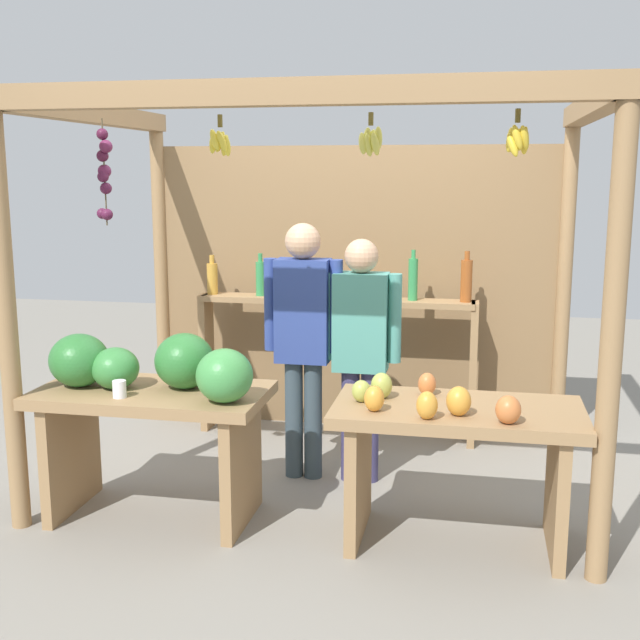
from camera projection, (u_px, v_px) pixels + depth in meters
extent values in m
plane|color=gray|center=(326.00, 475.00, 4.95)|extent=(12.00, 12.00, 0.00)
cylinder|color=#99754C|center=(7.00, 316.00, 4.04)|extent=(0.10, 0.10, 2.27)
cylinder|color=#99754C|center=(612.00, 340.00, 3.48)|extent=(0.10, 0.10, 2.27)
cylinder|color=#99754C|center=(161.00, 269.00, 6.00)|extent=(0.10, 0.10, 2.27)
cylinder|color=#99754C|center=(564.00, 279.00, 5.44)|extent=(0.10, 0.10, 2.27)
cube|color=#99754C|center=(285.00, 92.00, 3.56)|extent=(3.03, 0.12, 0.12)
cube|color=#99754C|center=(90.00, 113.00, 4.82)|extent=(0.12, 2.13, 0.12)
cube|color=#99754C|center=(595.00, 105.00, 4.26)|extent=(0.12, 2.13, 0.12)
cube|color=olive|center=(353.00, 289.00, 5.76)|extent=(2.93, 0.04, 2.05)
cylinder|color=brown|center=(518.00, 116.00, 3.47)|extent=(0.02, 0.02, 0.06)
ellipsoid|color=gold|center=(525.00, 142.00, 3.49)|extent=(0.04, 0.06, 0.12)
ellipsoid|color=gold|center=(522.00, 139.00, 3.50)|extent=(0.06, 0.07, 0.12)
ellipsoid|color=gold|center=(516.00, 140.00, 3.51)|extent=(0.08, 0.04, 0.12)
ellipsoid|color=gold|center=(511.00, 140.00, 3.52)|extent=(0.05, 0.05, 0.12)
ellipsoid|color=gold|center=(511.00, 139.00, 3.49)|extent=(0.04, 0.08, 0.12)
ellipsoid|color=gold|center=(512.00, 145.00, 3.47)|extent=(0.07, 0.06, 0.12)
ellipsoid|color=gold|center=(517.00, 137.00, 3.45)|extent=(0.07, 0.04, 0.12)
ellipsoid|color=gold|center=(524.00, 138.00, 3.46)|extent=(0.06, 0.07, 0.12)
cylinder|color=brown|center=(371.00, 119.00, 3.68)|extent=(0.02, 0.02, 0.06)
ellipsoid|color=#D1CC4C|center=(378.00, 138.00, 3.69)|extent=(0.04, 0.06, 0.11)
ellipsoid|color=#D1CC4C|center=(375.00, 142.00, 3.73)|extent=(0.07, 0.06, 0.12)
ellipsoid|color=#D1CC4C|center=(371.00, 140.00, 3.74)|extent=(0.06, 0.04, 0.11)
ellipsoid|color=#D1CC4C|center=(367.00, 139.00, 3.71)|extent=(0.05, 0.06, 0.12)
ellipsoid|color=#D1CC4C|center=(363.00, 143.00, 3.70)|extent=(0.05, 0.07, 0.12)
ellipsoid|color=#D1CC4C|center=(368.00, 145.00, 3.69)|extent=(0.06, 0.04, 0.11)
ellipsoid|color=#D1CC4C|center=(375.00, 144.00, 3.67)|extent=(0.06, 0.05, 0.12)
cylinder|color=brown|center=(220.00, 121.00, 3.83)|extent=(0.02, 0.02, 0.06)
ellipsoid|color=yellow|center=(227.00, 146.00, 3.84)|extent=(0.04, 0.07, 0.11)
ellipsoid|color=yellow|center=(225.00, 145.00, 3.87)|extent=(0.06, 0.05, 0.11)
ellipsoid|color=yellow|center=(220.00, 142.00, 3.87)|extent=(0.07, 0.05, 0.11)
ellipsoid|color=yellow|center=(213.00, 143.00, 3.85)|extent=(0.04, 0.06, 0.11)
ellipsoid|color=yellow|center=(215.00, 140.00, 3.81)|extent=(0.07, 0.05, 0.11)
ellipsoid|color=yellow|center=(222.00, 141.00, 3.81)|extent=(0.07, 0.05, 0.11)
cylinder|color=#4C422D|center=(105.00, 172.00, 4.14)|extent=(0.01, 0.01, 0.55)
sphere|color=#47142D|center=(102.00, 134.00, 4.11)|extent=(0.06, 0.06, 0.06)
sphere|color=#601E42|center=(106.00, 146.00, 4.10)|extent=(0.07, 0.07, 0.07)
sphere|color=#47142D|center=(103.00, 156.00, 4.13)|extent=(0.06, 0.06, 0.06)
sphere|color=#601E42|center=(105.00, 171.00, 4.15)|extent=(0.07, 0.07, 0.07)
sphere|color=#511938|center=(103.00, 177.00, 4.14)|extent=(0.06, 0.06, 0.06)
sphere|color=#511938|center=(106.00, 188.00, 4.16)|extent=(0.06, 0.06, 0.06)
sphere|color=#511938|center=(107.00, 214.00, 4.17)|extent=(0.06, 0.06, 0.06)
sphere|color=#511938|center=(102.00, 214.00, 4.19)|extent=(0.06, 0.06, 0.06)
cube|color=#99754C|center=(152.00, 395.00, 4.24)|extent=(1.23, 0.64, 0.06)
cube|color=#99754C|center=(71.00, 452.00, 4.40)|extent=(0.06, 0.58, 0.66)
cube|color=#99754C|center=(242.00, 465.00, 4.21)|extent=(0.06, 0.58, 0.66)
ellipsoid|color=#2D7533|center=(184.00, 361.00, 4.24)|extent=(0.36, 0.36, 0.30)
ellipsoid|color=#429347|center=(224.00, 376.00, 3.98)|extent=(0.36, 0.36, 0.27)
ellipsoid|color=#38843D|center=(115.00, 368.00, 4.23)|extent=(0.31, 0.31, 0.22)
ellipsoid|color=#2D7533|center=(79.00, 360.00, 4.28)|extent=(0.41, 0.41, 0.29)
cylinder|color=white|center=(119.00, 389.00, 4.07)|extent=(0.07, 0.07, 0.09)
cube|color=#99754C|center=(458.00, 412.00, 3.93)|extent=(1.23, 0.64, 0.06)
cube|color=#99754C|center=(359.00, 474.00, 4.09)|extent=(0.06, 0.58, 0.66)
cube|color=#99754C|center=(557.00, 488.00, 3.90)|extent=(0.06, 0.58, 0.66)
ellipsoid|color=gold|center=(374.00, 399.00, 3.84)|extent=(0.12, 0.12, 0.13)
ellipsoid|color=#A8B24C|center=(382.00, 386.00, 4.06)|extent=(0.15, 0.15, 0.13)
ellipsoid|color=gold|center=(427.00, 405.00, 3.71)|extent=(0.12, 0.12, 0.13)
ellipsoid|color=#CC7038|center=(427.00, 384.00, 4.12)|extent=(0.12, 0.12, 0.12)
ellipsoid|color=#CC7038|center=(508.00, 410.00, 3.65)|extent=(0.12, 0.12, 0.13)
ellipsoid|color=#A8B24C|center=(361.00, 391.00, 4.00)|extent=(0.12, 0.12, 0.11)
ellipsoid|color=gold|center=(459.00, 401.00, 3.77)|extent=(0.17, 0.17, 0.14)
cube|color=#99754C|center=(207.00, 362.00, 5.79)|extent=(0.05, 0.20, 1.00)
cube|color=#99754C|center=(473.00, 374.00, 5.42)|extent=(0.05, 0.20, 1.00)
cube|color=#99754C|center=(336.00, 301.00, 5.52)|extent=(1.91, 0.22, 0.04)
cylinder|color=gold|center=(212.00, 279.00, 5.66)|extent=(0.08, 0.08, 0.22)
cylinder|color=gold|center=(212.00, 259.00, 5.64)|extent=(0.03, 0.03, 0.06)
cylinder|color=#338C4C|center=(261.00, 279.00, 5.59)|extent=(0.07, 0.07, 0.24)
cylinder|color=#338C4C|center=(260.00, 258.00, 5.57)|extent=(0.03, 0.03, 0.06)
cylinder|color=#994C1E|center=(309.00, 278.00, 5.52)|extent=(0.08, 0.08, 0.27)
cylinder|color=#994C1E|center=(309.00, 254.00, 5.49)|extent=(0.04, 0.04, 0.06)
cylinder|color=#994C1E|center=(361.00, 280.00, 5.45)|extent=(0.07, 0.07, 0.26)
cylinder|color=#994C1E|center=(361.00, 257.00, 5.43)|extent=(0.03, 0.03, 0.06)
cylinder|color=#338C4C|center=(413.00, 280.00, 5.38)|extent=(0.06, 0.06, 0.29)
cylinder|color=#338C4C|center=(413.00, 254.00, 5.35)|extent=(0.03, 0.03, 0.06)
cylinder|color=#994C1E|center=(466.00, 281.00, 5.32)|extent=(0.08, 0.08, 0.28)
cylinder|color=#994C1E|center=(467.00, 256.00, 5.28)|extent=(0.03, 0.03, 0.06)
cylinder|color=#374752|center=(294.00, 419.00, 4.88)|extent=(0.11, 0.11, 0.73)
cylinder|color=#374752|center=(313.00, 420.00, 4.86)|extent=(0.11, 0.11, 0.73)
cube|color=#2D428C|center=(303.00, 311.00, 4.75)|extent=(0.32, 0.19, 0.62)
cylinder|color=#2D428C|center=(271.00, 304.00, 4.78)|extent=(0.08, 0.08, 0.56)
cylinder|color=#2D428C|center=(336.00, 307.00, 4.70)|extent=(0.08, 0.08, 0.56)
sphere|color=tan|center=(303.00, 241.00, 4.67)|extent=(0.21, 0.21, 0.21)
cylinder|color=#3C3861|center=(350.00, 425.00, 4.83)|extent=(0.11, 0.11, 0.69)
cylinder|color=#3C3861|center=(370.00, 426.00, 4.81)|extent=(0.11, 0.11, 0.69)
cube|color=teal|center=(361.00, 322.00, 4.70)|extent=(0.32, 0.19, 0.59)
cylinder|color=teal|center=(328.00, 316.00, 4.73)|extent=(0.08, 0.08, 0.53)
cylinder|color=teal|center=(395.00, 318.00, 4.66)|extent=(0.08, 0.08, 0.53)
sphere|color=tan|center=(362.00, 256.00, 4.63)|extent=(0.20, 0.20, 0.20)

